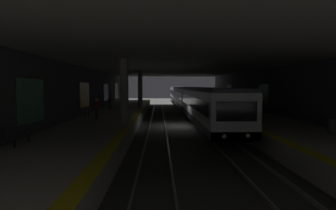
{
  "coord_description": "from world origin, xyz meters",
  "views": [
    {
      "loc": [
        -26.15,
        2.0,
        3.79
      ],
      "look_at": [
        6.78,
        0.99,
        1.55
      ],
      "focal_mm": 29.84,
      "sensor_mm": 36.0,
      "label": 1
    }
  ],
  "objects_px": {
    "bench_right_near": "(20,133)",
    "person_waiting_near": "(97,108)",
    "pillar_far": "(140,90)",
    "bench_left_mid": "(263,108)",
    "metro_train": "(186,97)",
    "bench_right_mid": "(86,111)",
    "person_standing_far": "(110,102)",
    "trash_bin": "(332,127)",
    "pillar_near": "(124,93)",
    "person_walking_mid": "(244,102)"
  },
  "relations": [
    {
      "from": "trash_bin",
      "to": "metro_train",
      "type": "bearing_deg",
      "value": 11.07
    },
    {
      "from": "pillar_near",
      "to": "person_walking_mid",
      "type": "xyz_separation_m",
      "value": [
        12.19,
        -11.86,
        -1.34
      ]
    },
    {
      "from": "trash_bin",
      "to": "bench_right_mid",
      "type": "bearing_deg",
      "value": 60.24
    },
    {
      "from": "bench_left_mid",
      "to": "bench_right_near",
      "type": "height_order",
      "value": "same"
    },
    {
      "from": "pillar_far",
      "to": "person_walking_mid",
      "type": "bearing_deg",
      "value": -105.05
    },
    {
      "from": "person_walking_mid",
      "to": "pillar_far",
      "type": "bearing_deg",
      "value": 74.95
    },
    {
      "from": "bench_right_near",
      "to": "trash_bin",
      "type": "distance_m",
      "value": 16.5
    },
    {
      "from": "bench_right_mid",
      "to": "metro_train",
      "type": "bearing_deg",
      "value": -29.11
    },
    {
      "from": "bench_left_mid",
      "to": "metro_train",
      "type": "bearing_deg",
      "value": 21.47
    },
    {
      "from": "pillar_near",
      "to": "bench_right_mid",
      "type": "distance_m",
      "value": 7.59
    },
    {
      "from": "bench_left_mid",
      "to": "pillar_far",
      "type": "bearing_deg",
      "value": 64.62
    },
    {
      "from": "pillar_near",
      "to": "bench_right_near",
      "type": "xyz_separation_m",
      "value": [
        -5.58,
        4.18,
        -1.75
      ]
    },
    {
      "from": "pillar_far",
      "to": "bench_left_mid",
      "type": "distance_m",
      "value": 14.37
    },
    {
      "from": "bench_right_near",
      "to": "person_standing_far",
      "type": "xyz_separation_m",
      "value": [
        19.37,
        -0.83,
        0.33
      ]
    },
    {
      "from": "metro_train",
      "to": "bench_left_mid",
      "type": "bearing_deg",
      "value": -158.53
    },
    {
      "from": "person_walking_mid",
      "to": "bench_left_mid",
      "type": "bearing_deg",
      "value": -160.73
    },
    {
      "from": "bench_right_mid",
      "to": "trash_bin",
      "type": "distance_m",
      "value": 18.82
    },
    {
      "from": "person_standing_far",
      "to": "pillar_far",
      "type": "bearing_deg",
      "value": -64.63
    },
    {
      "from": "pillar_near",
      "to": "person_walking_mid",
      "type": "relative_size",
      "value": 2.66
    },
    {
      "from": "person_waiting_near",
      "to": "bench_left_mid",
      "type": "bearing_deg",
      "value": -73.05
    },
    {
      "from": "person_walking_mid",
      "to": "person_standing_far",
      "type": "height_order",
      "value": "person_walking_mid"
    },
    {
      "from": "pillar_far",
      "to": "person_waiting_near",
      "type": "relative_size",
      "value": 2.62
    },
    {
      "from": "pillar_far",
      "to": "bench_right_near",
      "type": "xyz_separation_m",
      "value": [
        -20.96,
        4.18,
        -1.75
      ]
    },
    {
      "from": "bench_right_near",
      "to": "person_standing_far",
      "type": "distance_m",
      "value": 19.39
    },
    {
      "from": "bench_right_mid",
      "to": "person_waiting_near",
      "type": "relative_size",
      "value": 0.98
    },
    {
      "from": "pillar_far",
      "to": "metro_train",
      "type": "distance_m",
      "value": 12.02
    },
    {
      "from": "pillar_far",
      "to": "bench_right_mid",
      "type": "bearing_deg",
      "value": 155.75
    },
    {
      "from": "person_waiting_near",
      "to": "person_standing_far",
      "type": "bearing_deg",
      "value": 3.08
    },
    {
      "from": "bench_right_mid",
      "to": "trash_bin",
      "type": "xyz_separation_m",
      "value": [
        -9.34,
        -16.33,
        -0.1
      ]
    },
    {
      "from": "metro_train",
      "to": "bench_right_mid",
      "type": "distance_m",
      "value": 22.07
    },
    {
      "from": "metro_train",
      "to": "bench_right_mid",
      "type": "bearing_deg",
      "value": 150.89
    },
    {
      "from": "bench_right_near",
      "to": "person_waiting_near",
      "type": "xyz_separation_m",
      "value": [
        10.05,
        -1.33,
        0.43
      ]
    },
    {
      "from": "person_waiting_near",
      "to": "trash_bin",
      "type": "bearing_deg",
      "value": -117.21
    },
    {
      "from": "person_standing_far",
      "to": "trash_bin",
      "type": "bearing_deg",
      "value": -137.69
    },
    {
      "from": "bench_left_mid",
      "to": "bench_right_mid",
      "type": "height_order",
      "value": "same"
    },
    {
      "from": "metro_train",
      "to": "person_walking_mid",
      "type": "xyz_separation_m",
      "value": [
        -13.18,
        -5.31,
        -0.04
      ]
    },
    {
      "from": "trash_bin",
      "to": "person_standing_far",
      "type": "bearing_deg",
      "value": 42.31
    },
    {
      "from": "bench_left_mid",
      "to": "bench_right_near",
      "type": "relative_size",
      "value": 1.0
    },
    {
      "from": "pillar_far",
      "to": "bench_left_mid",
      "type": "xyz_separation_m",
      "value": [
        -6.11,
        -12.88,
        -1.75
      ]
    },
    {
      "from": "pillar_near",
      "to": "bench_right_near",
      "type": "bearing_deg",
      "value": 143.14
    },
    {
      "from": "pillar_far",
      "to": "trash_bin",
      "type": "xyz_separation_m",
      "value": [
        -18.63,
        -12.15,
        -1.85
      ]
    },
    {
      "from": "person_waiting_near",
      "to": "person_standing_far",
      "type": "relative_size",
      "value": 1.1
    },
    {
      "from": "pillar_near",
      "to": "pillar_far",
      "type": "xyz_separation_m",
      "value": [
        15.38,
        0.0,
        0.0
      ]
    },
    {
      "from": "person_walking_mid",
      "to": "trash_bin",
      "type": "bearing_deg",
      "value": -178.93
    },
    {
      "from": "bench_left_mid",
      "to": "person_waiting_near",
      "type": "xyz_separation_m",
      "value": [
        -4.8,
        15.74,
        0.43
      ]
    },
    {
      "from": "bench_left_mid",
      "to": "bench_right_near",
      "type": "bearing_deg",
      "value": 131.02
    },
    {
      "from": "pillar_near",
      "to": "bench_left_mid",
      "type": "xyz_separation_m",
      "value": [
        9.27,
        -12.88,
        -1.75
      ]
    },
    {
      "from": "pillar_near",
      "to": "person_standing_far",
      "type": "relative_size",
      "value": 2.88
    },
    {
      "from": "bench_right_near",
      "to": "pillar_far",
      "type": "bearing_deg",
      "value": -11.29
    },
    {
      "from": "bench_left_mid",
      "to": "person_standing_far",
      "type": "height_order",
      "value": "person_standing_far"
    }
  ]
}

